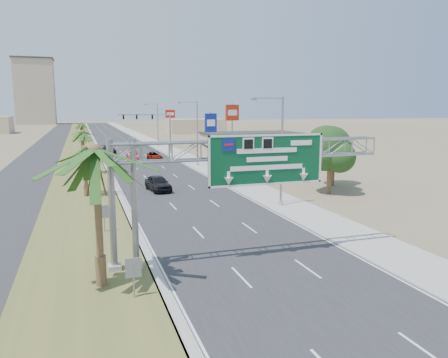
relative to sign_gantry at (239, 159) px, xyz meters
The scene contains 30 objects.
ground 11.68m from the sign_gantry, 83.89° to the right, with size 600.00×600.00×0.00m, color #8C7A59.
road 100.26m from the sign_gantry, 89.39° to the left, with size 12.00×300.00×0.02m, color #28282B.
sidewalk_right 100.71m from the sign_gantry, 84.54° to the left, with size 4.00×300.00×0.10m, color #9E9B93.
median_grass 100.65m from the sign_gantry, 95.10° to the left, with size 7.00×300.00×0.12m, color #555D29.
opposing_road 101.51m from the sign_gantry, 99.05° to the left, with size 8.00×300.00×0.02m, color #28282B.
sign_gantry is the anchor object (origin of this frame).
palm_near 8.41m from the sign_gantry, 166.68° to the right, with size 5.70×5.70×8.35m.
palm_row_b 23.66m from the sign_gantry, 110.92° to the left, with size 3.99×3.99×5.95m.
palm_row_c 39.00m from the sign_gantry, 102.50° to the left, with size 3.99×3.99×6.75m.
palm_row_d 56.73m from the sign_gantry, 98.56° to the left, with size 3.99×3.99×5.45m.
palm_row_e 75.55m from the sign_gantry, 96.41° to the left, with size 3.99×3.99×6.15m.
palm_row_f 100.44m from the sign_gantry, 94.82° to the left, with size 3.99×3.99×5.75m.
streetlight_near 14.75m from the sign_gantry, 55.30° to the left, with size 3.27×0.44×10.00m.
streetlight_mid 42.92m from the sign_gantry, 78.76° to the left, with size 3.27×0.44×10.00m.
streetlight_far 78.53m from the sign_gantry, 83.89° to the left, with size 3.27×0.44×10.00m.
signal_mast 62.37m from the sign_gantry, 84.26° to the left, with size 10.28×0.71×8.00m.
store_building 60.77m from the sign_gantry, 67.64° to the left, with size 18.00×10.00×4.00m, color tan.
oak_near 22.77m from the sign_gantry, 45.02° to the left, with size 4.50×4.50×6.80m.
oak_far 27.77m from the sign_gantry, 46.48° to the left, with size 3.50×3.50×5.60m.
median_signback_a 9.06m from the sign_gantry, 149.77° to the right, with size 0.75×0.08×2.08m.
median_signback_b 11.90m from the sign_gantry, 132.65° to the left, with size 0.75×0.08×2.08m.
tower_distant 242.33m from the sign_gantry, 97.34° to the left, with size 20.00×16.00×35.00m, color tan.
building_distant_right 133.78m from the sign_gantry, 76.57° to the left, with size 20.00×12.00×5.00m, color tan.
car_left_lane 23.71m from the sign_gantry, 92.32° to the left, with size 2.00×4.96×1.69m, color black.
car_mid_lane 52.13m from the sign_gantry, 90.48° to the left, with size 1.66×4.77×1.57m, color maroon.
car_right_lane 52.15m from the sign_gantry, 86.24° to the left, with size 2.34×5.08×1.41m, color gray.
car_far 65.84m from the sign_gantry, 93.06° to the left, with size 2.16×5.31×1.54m, color black.
pole_sign_red_near 41.80m from the sign_gantry, 71.27° to the left, with size 2.37×1.04×9.68m.
pole_sign_blue 45.15m from the sign_gantry, 75.59° to the left, with size 2.02×0.56×8.33m.
pole_sign_red_far 75.71m from the sign_gantry, 81.72° to the left, with size 2.22×0.65×8.75m.
Camera 1 is at (-9.87, -13.87, 9.02)m, focal length 35.00 mm.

